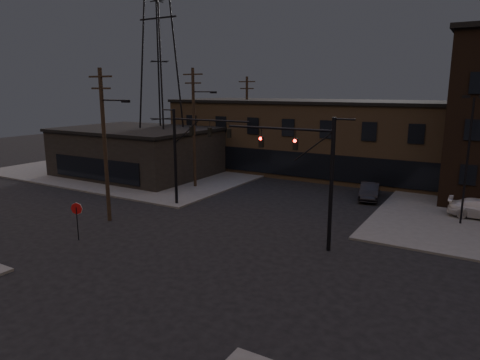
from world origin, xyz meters
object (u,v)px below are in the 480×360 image
object	(u,v)px
traffic_signal_near	(313,168)
traffic_signal_far	(187,147)
stop_sign	(77,213)
car_crossing	(370,191)

from	to	relation	value
traffic_signal_near	traffic_signal_far	size ratio (longest dim) A/B	1.00
stop_sign	car_crossing	world-z (taller)	stop_sign
stop_sign	traffic_signal_near	bearing A→B (deg)	25.90
traffic_signal_near	car_crossing	size ratio (longest dim) A/B	1.78
traffic_signal_far	car_crossing	distance (m)	16.45
traffic_signal_far	car_crossing	world-z (taller)	traffic_signal_far
traffic_signal_near	car_crossing	xyz separation A→B (m)	(0.14, 13.66, -4.19)
stop_sign	car_crossing	size ratio (longest dim) A/B	0.55
traffic_signal_far	stop_sign	size ratio (longest dim) A/B	3.23
stop_sign	car_crossing	xyz separation A→B (m)	(13.50, 20.14, -1.10)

